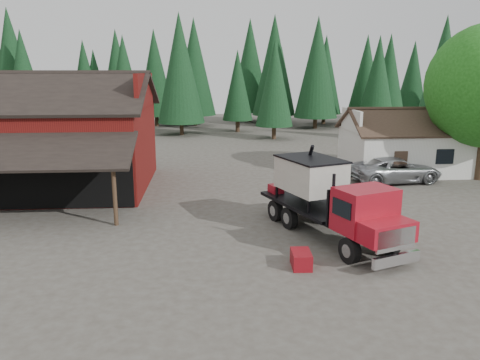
{
  "coord_description": "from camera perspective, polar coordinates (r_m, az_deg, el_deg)",
  "views": [
    {
      "loc": [
        -1.3,
        -19.41,
        7.17
      ],
      "look_at": [
        0.39,
        3.37,
        1.8
      ],
      "focal_mm": 35.0,
      "sensor_mm": 36.0,
      "label": 1
    }
  ],
  "objects": [
    {
      "name": "red_barn",
      "position": [
        31.2,
        -22.35,
        3.98
      ],
      "size": [
        12.8,
        13.63,
        7.18
      ],
      "color": "maroon",
      "rests_on": "ground"
    },
    {
      "name": "feed_truck",
      "position": [
        20.68,
        10.77,
        -2.11
      ],
      "size": [
        5.1,
        8.68,
        3.81
      ],
      "rotation": [
        0.0,
        0.0,
        0.36
      ],
      "color": "black",
      "rests_on": "ground"
    },
    {
      "name": "equip_box",
      "position": [
        17.82,
        7.46,
        -9.57
      ],
      "size": [
        0.75,
        1.13,
        0.6
      ],
      "primitive_type": "cube",
      "rotation": [
        0.0,
        0.0,
        -0.05
      ],
      "color": "maroon",
      "rests_on": "ground"
    },
    {
      "name": "near_pine_c",
      "position": [
        51.04,
        23.46,
        11.85
      ],
      "size": [
        4.84,
        4.84,
        12.4
      ],
      "color": "#382619",
      "rests_on": "ground"
    },
    {
      "name": "ground",
      "position": [
        20.73,
        -0.38,
        -7.01
      ],
      "size": [
        120.0,
        120.0,
        0.0
      ],
      "primitive_type": "plane",
      "color": "#464037",
      "rests_on": "ground"
    },
    {
      "name": "conifer_backdrop",
      "position": [
        61.84,
        -3.02,
        6.55
      ],
      "size": [
        76.0,
        16.0,
        16.0
      ],
      "primitive_type": null,
      "color": "black",
      "rests_on": "ground"
    },
    {
      "name": "farmhouse",
      "position": [
        35.85,
        19.38,
        3.64
      ],
      "size": [
        8.6,
        6.42,
        4.65
      ],
      "color": "silver",
      "rests_on": "ground"
    },
    {
      "name": "near_pine_d",
      "position": [
        53.48,
        -7.33,
        13.36
      ],
      "size": [
        5.28,
        5.28,
        13.4
      ],
      "color": "#382619",
      "rests_on": "ground"
    },
    {
      "name": "silver_car",
      "position": [
        32.24,
        18.43,
        1.19
      ],
      "size": [
        6.28,
        3.58,
        1.65
      ],
      "primitive_type": "imported",
      "rotation": [
        0.0,
        0.0,
        1.72
      ],
      "color": "#9EA1A5",
      "rests_on": "ground"
    },
    {
      "name": "near_pine_b",
      "position": [
        49.96,
        4.26,
        11.72
      ],
      "size": [
        3.96,
        3.96,
        10.4
      ],
      "color": "#382619",
      "rests_on": "ground"
    }
  ]
}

